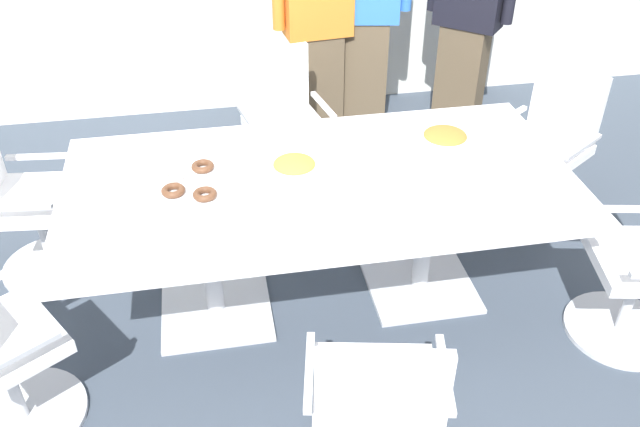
{
  "coord_description": "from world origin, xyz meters",
  "views": [
    {
      "loc": [
        -0.48,
        -2.62,
        2.45
      ],
      "look_at": [
        0.0,
        0.0,
        0.55
      ],
      "focal_mm": 37.76,
      "sensor_mm": 36.0,
      "label": 1
    }
  ],
  "objects_px": {
    "office_chair_3": "(26,209)",
    "snack_bowl_chips_yellow": "(294,168)",
    "office_chair_1": "(543,154)",
    "snack_bowl_pretzels": "(445,139)",
    "office_chair_5": "(376,416)",
    "person_standing_2": "(469,15)",
    "office_chair_2": "(284,133)",
    "conference_table": "(320,201)",
    "person_standing_0": "(318,24)",
    "plate_stack": "(360,190)",
    "donut_platter": "(196,183)",
    "person_standing_1": "(366,7)"
  },
  "relations": [
    {
      "from": "person_standing_1",
      "to": "plate_stack",
      "type": "distance_m",
      "value": 1.94
    },
    {
      "from": "donut_platter",
      "to": "plate_stack",
      "type": "relative_size",
      "value": 1.91
    },
    {
      "from": "person_standing_1",
      "to": "snack_bowl_pretzels",
      "type": "relative_size",
      "value": 7.41
    },
    {
      "from": "person_standing_0",
      "to": "plate_stack",
      "type": "xyz_separation_m",
      "value": [
        -0.13,
        -1.84,
        -0.12
      ]
    },
    {
      "from": "person_standing_0",
      "to": "plate_stack",
      "type": "relative_size",
      "value": 9.26
    },
    {
      "from": "donut_platter",
      "to": "office_chair_5",
      "type": "bearing_deg",
      "value": -63.04
    },
    {
      "from": "office_chair_2",
      "to": "conference_table",
      "type": "bearing_deg",
      "value": 80.21
    },
    {
      "from": "donut_platter",
      "to": "person_standing_1",
      "type": "bearing_deg",
      "value": 54.54
    },
    {
      "from": "conference_table",
      "to": "donut_platter",
      "type": "height_order",
      "value": "donut_platter"
    },
    {
      "from": "office_chair_2",
      "to": "office_chair_3",
      "type": "distance_m",
      "value": 1.57
    },
    {
      "from": "office_chair_3",
      "to": "snack_bowl_chips_yellow",
      "type": "relative_size",
      "value": 4.05
    },
    {
      "from": "person_standing_0",
      "to": "snack_bowl_chips_yellow",
      "type": "distance_m",
      "value": 1.69
    },
    {
      "from": "office_chair_2",
      "to": "snack_bowl_pretzels",
      "type": "height_order",
      "value": "office_chair_2"
    },
    {
      "from": "snack_bowl_chips_yellow",
      "to": "snack_bowl_pretzels",
      "type": "relative_size",
      "value": 0.9
    },
    {
      "from": "person_standing_0",
      "to": "person_standing_1",
      "type": "bearing_deg",
      "value": 179.41
    },
    {
      "from": "office_chair_5",
      "to": "donut_platter",
      "type": "height_order",
      "value": "office_chair_5"
    },
    {
      "from": "donut_platter",
      "to": "person_standing_0",
      "type": "bearing_deg",
      "value": 62.35
    },
    {
      "from": "conference_table",
      "to": "office_chair_3",
      "type": "distance_m",
      "value": 1.6
    },
    {
      "from": "office_chair_3",
      "to": "snack_bowl_chips_yellow",
      "type": "xyz_separation_m",
      "value": [
        1.38,
        -0.47,
        0.39
      ]
    },
    {
      "from": "office_chair_5",
      "to": "snack_bowl_pretzels",
      "type": "height_order",
      "value": "office_chair_5"
    },
    {
      "from": "conference_table",
      "to": "office_chair_3",
      "type": "relative_size",
      "value": 2.64
    },
    {
      "from": "donut_platter",
      "to": "office_chair_2",
      "type": "bearing_deg",
      "value": 62.9
    },
    {
      "from": "office_chair_5",
      "to": "person_standing_2",
      "type": "relative_size",
      "value": 0.53
    },
    {
      "from": "office_chair_3",
      "to": "snack_bowl_chips_yellow",
      "type": "bearing_deg",
      "value": 77.48
    },
    {
      "from": "person_standing_2",
      "to": "plate_stack",
      "type": "height_order",
      "value": "person_standing_2"
    },
    {
      "from": "office_chair_3",
      "to": "donut_platter",
      "type": "distance_m",
      "value": 1.1
    },
    {
      "from": "plate_stack",
      "to": "person_standing_0",
      "type": "bearing_deg",
      "value": 85.91
    },
    {
      "from": "office_chair_1",
      "to": "snack_bowl_chips_yellow",
      "type": "relative_size",
      "value": 4.05
    },
    {
      "from": "office_chair_1",
      "to": "person_standing_1",
      "type": "relative_size",
      "value": 0.49
    },
    {
      "from": "conference_table",
      "to": "snack_bowl_chips_yellow",
      "type": "relative_size",
      "value": 10.69
    },
    {
      "from": "office_chair_5",
      "to": "person_standing_1",
      "type": "relative_size",
      "value": 0.49
    },
    {
      "from": "office_chair_2",
      "to": "person_standing_1",
      "type": "height_order",
      "value": "person_standing_1"
    },
    {
      "from": "office_chair_2",
      "to": "office_chair_3",
      "type": "xyz_separation_m",
      "value": [
        -1.46,
        -0.58,
        0.0
      ]
    },
    {
      "from": "office_chair_1",
      "to": "snack_bowl_chips_yellow",
      "type": "distance_m",
      "value": 1.7
    },
    {
      "from": "conference_table",
      "to": "donut_platter",
      "type": "bearing_deg",
      "value": 175.9
    },
    {
      "from": "person_standing_1",
      "to": "office_chair_2",
      "type": "bearing_deg",
      "value": 53.59
    },
    {
      "from": "person_standing_2",
      "to": "snack_bowl_chips_yellow",
      "type": "bearing_deg",
      "value": 89.04
    },
    {
      "from": "office_chair_2",
      "to": "donut_platter",
      "type": "distance_m",
      "value": 1.25
    },
    {
      "from": "office_chair_1",
      "to": "snack_bowl_pretzels",
      "type": "xyz_separation_m",
      "value": [
        -0.79,
        -0.37,
        0.38
      ]
    },
    {
      "from": "snack_bowl_pretzels",
      "to": "snack_bowl_chips_yellow",
      "type": "bearing_deg",
      "value": -169.76
    },
    {
      "from": "conference_table",
      "to": "office_chair_5",
      "type": "height_order",
      "value": "office_chair_5"
    },
    {
      "from": "office_chair_3",
      "to": "plate_stack",
      "type": "relative_size",
      "value": 4.96
    },
    {
      "from": "person_standing_1",
      "to": "person_standing_2",
      "type": "height_order",
      "value": "person_standing_1"
    },
    {
      "from": "snack_bowl_chips_yellow",
      "to": "snack_bowl_pretzels",
      "type": "height_order",
      "value": "snack_bowl_chips_yellow"
    },
    {
      "from": "office_chair_2",
      "to": "snack_bowl_chips_yellow",
      "type": "distance_m",
      "value": 1.12
    },
    {
      "from": "conference_table",
      "to": "snack_bowl_chips_yellow",
      "type": "distance_m",
      "value": 0.21
    },
    {
      "from": "conference_table",
      "to": "plate_stack",
      "type": "height_order",
      "value": "plate_stack"
    },
    {
      "from": "conference_table",
      "to": "plate_stack",
      "type": "xyz_separation_m",
      "value": [
        0.16,
        -0.15,
        0.14
      ]
    },
    {
      "from": "person_standing_0",
      "to": "snack_bowl_chips_yellow",
      "type": "height_order",
      "value": "person_standing_0"
    },
    {
      "from": "office_chair_2",
      "to": "snack_bowl_pretzels",
      "type": "bearing_deg",
      "value": 116.62
    }
  ]
}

